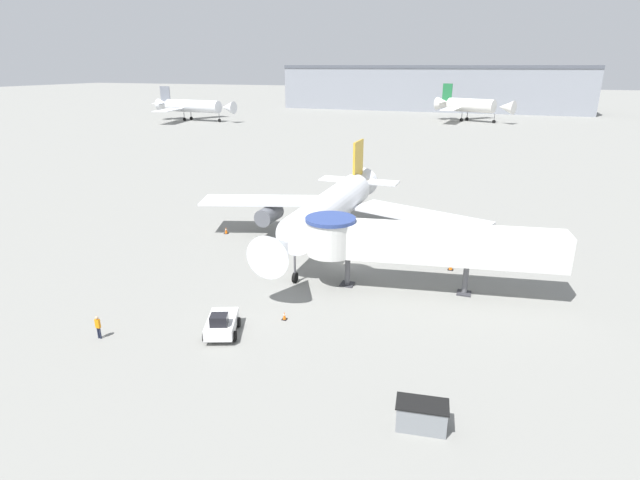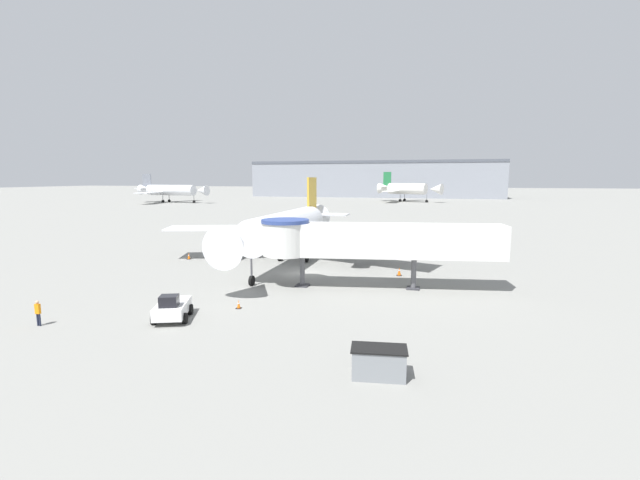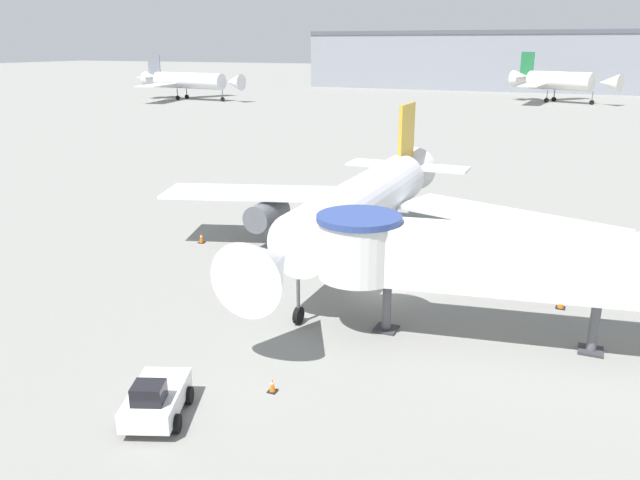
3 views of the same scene
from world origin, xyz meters
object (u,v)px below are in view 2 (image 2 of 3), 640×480
at_px(traffic_cone_starboard_wing, 399,272).
at_px(ground_crew_marshaller, 38,311).
at_px(service_container_gray, 379,362).
at_px(traffic_cone_port_wing, 189,256).
at_px(background_jet_green_tail, 406,189).
at_px(pushback_tug_white, 172,308).
at_px(background_jet_gray_tail, 170,190).
at_px(traffic_cone_near_nose, 239,305).
at_px(main_airplane, 288,228).
at_px(jet_bridge, 364,240).

bearing_deg(traffic_cone_starboard_wing, ground_crew_marshaller, -135.93).
height_order(service_container_gray, traffic_cone_port_wing, service_container_gray).
relative_size(traffic_cone_port_wing, background_jet_green_tail, 0.02).
bearing_deg(pushback_tug_white, ground_crew_marshaller, -177.60).
distance_m(service_container_gray, background_jet_gray_tail, 156.81).
height_order(service_container_gray, ground_crew_marshaller, ground_crew_marshaller).
bearing_deg(service_container_gray, traffic_cone_near_nose, 144.03).
bearing_deg(main_airplane, service_container_gray, -61.76).
bearing_deg(ground_crew_marshaller, traffic_cone_near_nose, -149.12).
xyz_separation_m(pushback_tug_white, background_jet_gray_tail, (-81.40, 119.43, 3.96)).
relative_size(pushback_tug_white, traffic_cone_near_nose, 6.43).
bearing_deg(traffic_cone_port_wing, traffic_cone_near_nose, -48.59).
height_order(pushback_tug_white, traffic_cone_port_wing, pushback_tug_white).
height_order(pushback_tug_white, traffic_cone_starboard_wing, pushback_tug_white).
distance_m(traffic_cone_port_wing, traffic_cone_starboard_wing, 24.38).
distance_m(background_jet_gray_tail, background_jet_green_tail, 91.54).
distance_m(main_airplane, background_jet_green_tail, 129.21).
xyz_separation_m(service_container_gray, ground_crew_marshaller, (-21.84, 1.42, 0.23)).
distance_m(traffic_cone_near_nose, background_jet_green_tail, 145.30).
height_order(background_jet_gray_tail, background_jet_green_tail, background_jet_green_tail).
relative_size(background_jet_gray_tail, background_jet_green_tail, 1.10).
bearing_deg(background_jet_gray_tail, jet_bridge, -134.11).
bearing_deg(traffic_cone_starboard_wing, traffic_cone_port_wing, 174.97).
xyz_separation_m(main_airplane, traffic_cone_port_wing, (-12.14, -0.24, -3.64)).
distance_m(main_airplane, jet_bridge, 12.33).
bearing_deg(service_container_gray, jet_bridge, 101.89).
bearing_deg(jet_bridge, service_container_gray, -87.46).
height_order(main_airplane, ground_crew_marshaller, main_airplane).
relative_size(jet_bridge, background_jet_gray_tail, 0.63).
relative_size(jet_bridge, traffic_cone_starboard_wing, 25.07).
bearing_deg(background_jet_green_tail, main_airplane, -159.52).
bearing_deg(traffic_cone_near_nose, traffic_cone_port_wing, 131.41).
relative_size(pushback_tug_white, background_jet_gray_tail, 0.12).
bearing_deg(service_container_gray, background_jet_gray_tail, 127.64).
bearing_deg(ground_crew_marshaller, jet_bridge, -142.11).
distance_m(pushback_tug_white, background_jet_green_tail, 148.75).
bearing_deg(main_airplane, background_jet_green_tail, 88.25).
relative_size(service_container_gray, traffic_cone_near_nose, 4.58).
relative_size(main_airplane, traffic_cone_near_nose, 50.78).
relative_size(jet_bridge, service_container_gray, 7.25).
distance_m(pushback_tug_white, traffic_cone_starboard_wing, 21.77).
relative_size(main_airplane, traffic_cone_starboard_wing, 38.36).
xyz_separation_m(traffic_cone_port_wing, ground_crew_marshaller, (3.26, -22.49, 0.61)).
distance_m(main_airplane, background_jet_gray_tail, 129.80).
relative_size(pushback_tug_white, traffic_cone_starboard_wing, 4.85).
bearing_deg(jet_bridge, traffic_cone_near_nose, -142.52).
height_order(main_airplane, service_container_gray, main_airplane).
distance_m(ground_crew_marshaller, background_jet_green_tail, 152.48).
relative_size(main_airplane, background_jet_gray_tail, 0.96).
distance_m(traffic_cone_starboard_wing, background_jet_gray_tail, 139.67).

